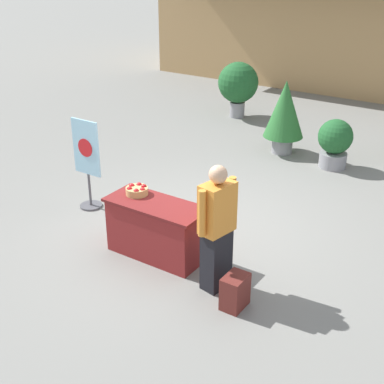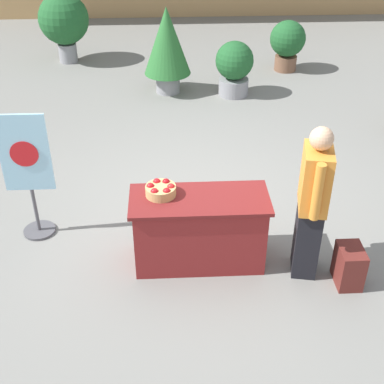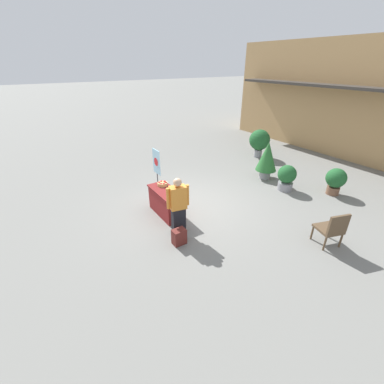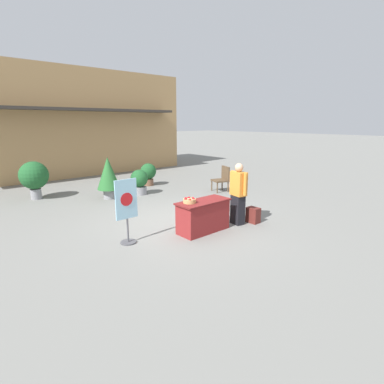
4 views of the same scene
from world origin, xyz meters
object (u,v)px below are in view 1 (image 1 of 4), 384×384
Objects in this scene: apple_basket at (137,190)px; potted_plant_near_right at (335,142)px; person_visitor at (217,228)px; backpack at (235,292)px; potted_plant_far_right at (238,84)px; display_table at (157,229)px; potted_plant_near_left at (285,112)px; poster_board at (87,162)px.

potted_plant_near_right is (1.25, 4.31, -0.33)m from apple_basket.
backpack is (0.40, -0.22, -0.62)m from person_visitor.
potted_plant_far_right is 3.63m from potted_plant_near_right.
potted_plant_near_left reaches higher than display_table.
apple_basket is 4.49m from potted_plant_near_left.
potted_plant_far_right is (-1.87, 6.15, -0.03)m from apple_basket.
backpack is (1.47, -0.42, -0.19)m from display_table.
poster_board is 4.66m from potted_plant_near_right.
person_visitor is 1.10× the size of potted_plant_near_left.
potted_plant_near_right is at bearing 73.79° from apple_basket.
display_table is 1.04× the size of potted_plant_far_right.
potted_plant_far_right is 1.42× the size of potted_plant_near_right.
backpack is at bearing -16.15° from display_table.
backpack is 0.45× the size of potted_plant_near_right.
display_table is 1.48× the size of potted_plant_near_right.
potted_plant_near_right is (2.66, 3.82, -0.27)m from poster_board.
display_table is at bearing 72.36° from poster_board.
backpack is 0.28× the size of potted_plant_near_left.
potted_plant_far_right is (-2.25, 6.23, 0.42)m from display_table.
potted_plant_far_right reaches higher than potted_plant_near_right.
display_table is 1.17m from person_visitor.
poster_board is at bearing -110.85° from potted_plant_near_left.
potted_plant_far_right is at bearing 149.57° from potted_plant_near_right.
potted_plant_far_right reaches higher than display_table.
potted_plant_near_left is at bearing 171.07° from potted_plant_near_right.
poster_board is at bearing -85.35° from potted_plant_far_right.
backpack is 3.45m from poster_board.
person_visitor is at bearing -62.71° from potted_plant_far_right.
display_table is 1.54m from backpack.
potted_plant_far_right is at bearing 140.15° from potted_plant_near_left.
apple_basket is 1.48m from person_visitor.
potted_plant_near_left is (1.98, -1.65, 0.04)m from potted_plant_far_right.
apple_basket is at bearing 164.71° from backpack.
potted_plant_near_left reaches higher than poster_board.
potted_plant_far_right is (-3.71, 6.65, 0.61)m from backpack.
apple_basket is 6.43m from potted_plant_far_right.
person_visitor is 0.77m from backpack.
potted_plant_near_left is (-1.73, 5.00, 0.65)m from backpack.
person_visitor is at bearing 74.91° from poster_board.
potted_plant_near_right is at bearing 78.75° from display_table.
potted_plant_near_left is (-1.34, 4.78, 0.03)m from person_visitor.
potted_plant_far_right is at bearing 106.90° from apple_basket.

